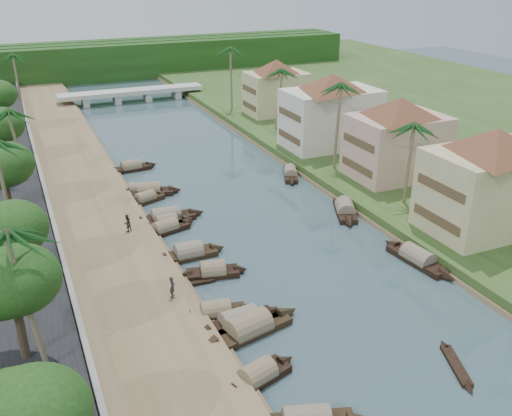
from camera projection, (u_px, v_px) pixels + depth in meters
name	position (u px, v px, depth m)	size (l,w,h in m)	color
ground	(304.00, 267.00, 52.11)	(220.00, 220.00, 0.00)	#374C53
left_bank	(91.00, 210.00, 62.87)	(10.00, 180.00, 0.80)	brown
right_bank	(360.00, 166.00, 75.64)	(16.00, 180.00, 1.20)	#2A461C
road	(7.00, 221.00, 59.63)	(8.00, 180.00, 1.40)	black
retaining_wall	(49.00, 208.00, 60.95)	(0.40, 180.00, 1.10)	gray
treeline	(105.00, 60.00, 134.48)	(120.00, 14.00, 8.00)	#17340E
bridge	(132.00, 93.00, 111.88)	(28.00, 4.00, 2.40)	#AFB1A5
building_near	(490.00, 179.00, 54.85)	(14.85, 14.85, 10.20)	#D1BB8C
building_mid	(398.00, 137.00, 68.75)	(14.11, 14.11, 9.70)	tan
building_far	(331.00, 110.00, 80.04)	(15.59, 15.59, 10.20)	beige
building_distant	(276.00, 86.00, 97.40)	(12.62, 12.62, 9.20)	#D1BB8C
sampan_1	(258.00, 376.00, 37.76)	(6.84, 3.46, 2.02)	black
sampan_2	(248.00, 329.00, 42.59)	(9.80, 4.07, 2.49)	black
sampan_3	(239.00, 322.00, 43.39)	(8.48, 2.42, 2.25)	black
sampan_4	(216.00, 312.00, 44.66)	(6.87, 2.59, 1.95)	black
sampan_5	(213.00, 272.00, 50.42)	(6.59, 2.87, 2.07)	black
sampan_6	(189.00, 253.00, 53.55)	(7.46, 2.03, 2.23)	black
sampan_7	(166.00, 229.00, 58.45)	(7.15, 3.21, 1.92)	black
sampan_8	(167.00, 223.00, 59.71)	(6.41, 2.06, 1.99)	black
sampan_9	(166.00, 217.00, 61.10)	(8.76, 2.02, 2.21)	black
sampan_10	(145.00, 199.00, 65.71)	(6.42, 3.49, 1.82)	black
sampan_11	(149.00, 191.00, 67.89)	(8.09, 3.42, 2.26)	black
sampan_12	(140.00, 190.00, 68.29)	(7.38, 3.61, 1.81)	black
sampan_13	(131.00, 168.00, 75.66)	(7.42, 2.22, 2.03)	black
sampan_14	(418.00, 259.00, 52.61)	(2.72, 9.23, 2.20)	black
sampan_15	(345.00, 210.00, 62.88)	(4.97, 8.45, 2.26)	black
sampan_16	(290.00, 174.00, 73.53)	(4.36, 7.70, 1.93)	black
canoe_0	(456.00, 366.00, 39.22)	(2.77, 5.73, 0.77)	black
canoe_1	(195.00, 283.00, 49.25)	(4.70, 0.91, 0.76)	black
canoe_2	(146.00, 217.00, 61.80)	(5.92, 1.63, 0.85)	black
palm_1	(413.00, 127.00, 59.63)	(3.20, 3.20, 10.27)	#766A4F
palm_2	(339.00, 87.00, 69.71)	(3.20, 3.20, 12.11)	#766A4F
palm_3	(278.00, 72.00, 86.91)	(3.20, 3.20, 10.64)	#766A4F
palm_4	(19.00, 234.00, 33.15)	(3.20, 3.20, 11.51)	#766A4F
palm_6	(14.00, 112.00, 65.36)	(3.20, 3.20, 10.05)	#766A4F
palm_7	(231.00, 50.00, 97.80)	(3.20, 3.20, 12.20)	#766A4F
palm_8	(14.00, 56.00, 91.04)	(3.20, 3.20, 11.99)	#766A4F
tree_1	(11.00, 282.00, 35.76)	(5.33, 5.33, 8.06)	#433426
tree_2	(9.00, 230.00, 45.22)	(5.37, 5.37, 6.91)	#433426
tree_3	(3.00, 166.00, 58.91)	(5.54, 5.54, 7.11)	#433426
tree_6	(358.00, 102.00, 82.51)	(4.84, 4.84, 7.67)	#433426
person_near	(172.00, 287.00, 45.68)	(0.66, 0.43, 1.80)	#2C2A33
person_far	(127.00, 223.00, 56.71)	(0.87, 0.68, 1.79)	#2D261F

